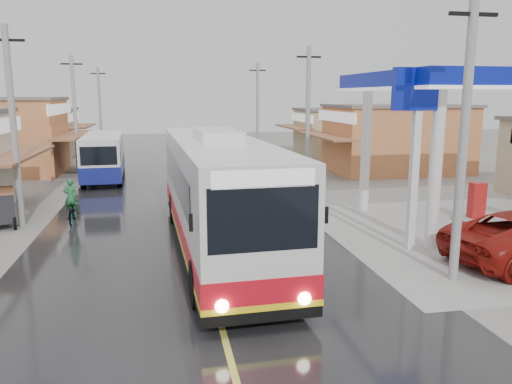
# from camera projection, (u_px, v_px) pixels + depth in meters

# --- Properties ---
(ground) EXTENTS (120.00, 120.00, 0.00)m
(ground) POSITION_uv_depth(u_px,v_px,m) (214.00, 298.00, 13.27)
(ground) COLOR slate
(ground) RESTS_ON ground
(road) EXTENTS (12.00, 90.00, 0.02)m
(road) POSITION_uv_depth(u_px,v_px,m) (185.00, 192.00, 27.73)
(road) COLOR black
(road) RESTS_ON ground
(centre_line) EXTENTS (0.15, 90.00, 0.01)m
(centre_line) POSITION_uv_depth(u_px,v_px,m) (185.00, 192.00, 27.73)
(centre_line) COLOR #D8CC4C
(centre_line) RESTS_ON road
(shopfronts_right) EXTENTS (11.00, 44.00, 4.80)m
(shopfronts_right) POSITION_uv_depth(u_px,v_px,m) (461.00, 193.00, 27.60)
(shopfronts_right) COLOR #B8B3A1
(shopfronts_right) RESTS_ON ground
(utility_poles_left) EXTENTS (1.60, 50.00, 8.00)m
(utility_poles_left) POSITION_uv_depth(u_px,v_px,m) (56.00, 193.00, 27.41)
(utility_poles_left) COLOR gray
(utility_poles_left) RESTS_ON ground
(utility_poles_right) EXTENTS (1.60, 36.00, 8.00)m
(utility_poles_right) POSITION_uv_depth(u_px,v_px,m) (306.00, 188.00, 29.02)
(utility_poles_right) COLOR gray
(utility_poles_right) RESTS_ON ground
(coach_bus) EXTENTS (3.44, 13.41, 4.16)m
(coach_bus) POSITION_uv_depth(u_px,v_px,m) (217.00, 193.00, 17.07)
(coach_bus) COLOR silver
(coach_bus) RESTS_ON road
(second_bus) EXTENTS (2.70, 8.67, 2.84)m
(second_bus) POSITION_uv_depth(u_px,v_px,m) (104.00, 156.00, 31.73)
(second_bus) COLOR silver
(second_bus) RESTS_ON road
(cyclist) EXTENTS (0.69, 1.81, 1.92)m
(cyclist) POSITION_uv_depth(u_px,v_px,m) (72.00, 208.00, 20.99)
(cyclist) COLOR black
(cyclist) RESTS_ON ground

